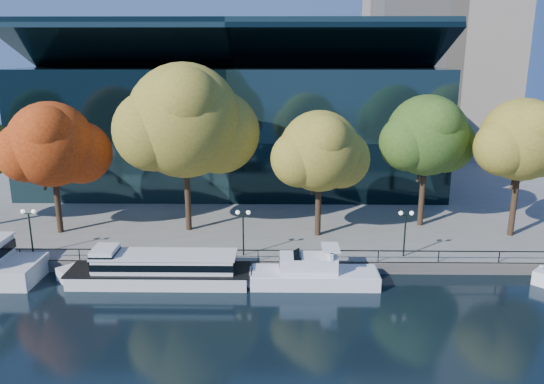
{
  "coord_description": "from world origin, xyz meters",
  "views": [
    {
      "loc": [
        1.77,
        -37.98,
        18.09
      ],
      "look_at": [
        1.09,
        8.0,
        5.69
      ],
      "focal_mm": 35.0,
      "sensor_mm": 36.0,
      "label": 1
    }
  ],
  "objects_px": {
    "cruiser_near": "(309,273)",
    "tree_1": "(53,146)",
    "tour_boat": "(155,268)",
    "lamp_0": "(29,221)",
    "tree_3": "(321,153)",
    "lamp_2": "(406,223)",
    "tree_5": "(523,141)",
    "tree_2": "(187,123)",
    "tree_4": "(428,137)",
    "lamp_1": "(243,222)"
  },
  "relations": [
    {
      "from": "tree_2",
      "to": "lamp_2",
      "type": "distance_m",
      "value": 21.7
    },
    {
      "from": "lamp_0",
      "to": "lamp_2",
      "type": "height_order",
      "value": "same"
    },
    {
      "from": "tour_boat",
      "to": "lamp_0",
      "type": "height_order",
      "value": "lamp_0"
    },
    {
      "from": "cruiser_near",
      "to": "tree_2",
      "type": "relative_size",
      "value": 0.69
    },
    {
      "from": "tree_3",
      "to": "tree_2",
      "type": "bearing_deg",
      "value": 173.88
    },
    {
      "from": "cruiser_near",
      "to": "tree_5",
      "type": "bearing_deg",
      "value": 24.81
    },
    {
      "from": "lamp_0",
      "to": "tree_5",
      "type": "bearing_deg",
      "value": 7.16
    },
    {
      "from": "tour_boat",
      "to": "cruiser_near",
      "type": "relative_size",
      "value": 1.41
    },
    {
      "from": "tree_3",
      "to": "lamp_1",
      "type": "distance_m",
      "value": 9.96
    },
    {
      "from": "cruiser_near",
      "to": "lamp_0",
      "type": "height_order",
      "value": "lamp_0"
    },
    {
      "from": "lamp_1",
      "to": "tree_5",
      "type": "bearing_deg",
      "value": 12.21
    },
    {
      "from": "tree_2",
      "to": "lamp_1",
      "type": "distance_m",
      "value": 11.43
    },
    {
      "from": "cruiser_near",
      "to": "tree_4",
      "type": "distance_m",
      "value": 19.19
    },
    {
      "from": "tree_5",
      "to": "lamp_0",
      "type": "height_order",
      "value": "tree_5"
    },
    {
      "from": "lamp_2",
      "to": "tour_boat",
      "type": "bearing_deg",
      "value": -170.29
    },
    {
      "from": "tour_boat",
      "to": "cruiser_near",
      "type": "bearing_deg",
      "value": -0.84
    },
    {
      "from": "lamp_1",
      "to": "tree_1",
      "type": "bearing_deg",
      "value": 162.48
    },
    {
      "from": "tree_4",
      "to": "cruiser_near",
      "type": "bearing_deg",
      "value": -134.79
    },
    {
      "from": "cruiser_near",
      "to": "tree_1",
      "type": "relative_size",
      "value": 0.89
    },
    {
      "from": "tour_boat",
      "to": "lamp_0",
      "type": "xyz_separation_m",
      "value": [
        -11.35,
        3.52,
        2.72
      ]
    },
    {
      "from": "lamp_1",
      "to": "lamp_2",
      "type": "bearing_deg",
      "value": 0.0
    },
    {
      "from": "tree_3",
      "to": "lamp_1",
      "type": "xyz_separation_m",
      "value": [
        -6.87,
        -5.25,
        -4.96
      ]
    },
    {
      "from": "tree_1",
      "to": "lamp_1",
      "type": "xyz_separation_m",
      "value": [
        17.95,
        -5.67,
        -5.43
      ]
    },
    {
      "from": "tree_4",
      "to": "lamp_1",
      "type": "height_order",
      "value": "tree_4"
    },
    {
      "from": "tree_1",
      "to": "tree_5",
      "type": "bearing_deg",
      "value": -0.28
    },
    {
      "from": "tree_2",
      "to": "tree_4",
      "type": "relative_size",
      "value": 1.23
    },
    {
      "from": "tree_2",
      "to": "tree_1",
      "type": "bearing_deg",
      "value": -175.78
    },
    {
      "from": "tree_3",
      "to": "tree_5",
      "type": "relative_size",
      "value": 0.91
    },
    {
      "from": "cruiser_near",
      "to": "tree_2",
      "type": "height_order",
      "value": "tree_2"
    },
    {
      "from": "tree_3",
      "to": "tree_4",
      "type": "distance_m",
      "value": 11.02
    },
    {
      "from": "tree_1",
      "to": "lamp_1",
      "type": "distance_m",
      "value": 19.59
    },
    {
      "from": "lamp_1",
      "to": "lamp_2",
      "type": "relative_size",
      "value": 1.0
    },
    {
      "from": "tree_2",
      "to": "lamp_2",
      "type": "relative_size",
      "value": 3.98
    },
    {
      "from": "tree_2",
      "to": "lamp_1",
      "type": "bearing_deg",
      "value": -49.69
    },
    {
      "from": "tour_boat",
      "to": "lamp_0",
      "type": "distance_m",
      "value": 12.19
    },
    {
      "from": "tree_1",
      "to": "tree_4",
      "type": "relative_size",
      "value": 0.97
    },
    {
      "from": "tree_3",
      "to": "tree_5",
      "type": "bearing_deg",
      "value": 0.66
    },
    {
      "from": "tree_2",
      "to": "tree_4",
      "type": "distance_m",
      "value": 23.1
    },
    {
      "from": "tour_boat",
      "to": "tree_2",
      "type": "bearing_deg",
      "value": 82.83
    },
    {
      "from": "lamp_0",
      "to": "lamp_2",
      "type": "bearing_deg",
      "value": 0.0
    },
    {
      "from": "lamp_0",
      "to": "cruiser_near",
      "type": "bearing_deg",
      "value": -8.89
    },
    {
      "from": "lamp_0",
      "to": "lamp_1",
      "type": "bearing_deg",
      "value": 0.0
    },
    {
      "from": "cruiser_near",
      "to": "tree_5",
      "type": "relative_size",
      "value": 0.86
    },
    {
      "from": "tree_4",
      "to": "lamp_0",
      "type": "height_order",
      "value": "tree_4"
    },
    {
      "from": "cruiser_near",
      "to": "lamp_2",
      "type": "relative_size",
      "value": 2.76
    },
    {
      "from": "tree_5",
      "to": "lamp_1",
      "type": "distance_m",
      "value": 26.5
    },
    {
      "from": "tree_2",
      "to": "lamp_1",
      "type": "xyz_separation_m",
      "value": [
        5.58,
        -6.58,
        -7.49
      ]
    },
    {
      "from": "tree_3",
      "to": "lamp_0",
      "type": "relative_size",
      "value": 2.94
    },
    {
      "from": "tree_3",
      "to": "lamp_0",
      "type": "height_order",
      "value": "tree_3"
    },
    {
      "from": "tree_3",
      "to": "cruiser_near",
      "type": "bearing_deg",
      "value": -99.19
    }
  ]
}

